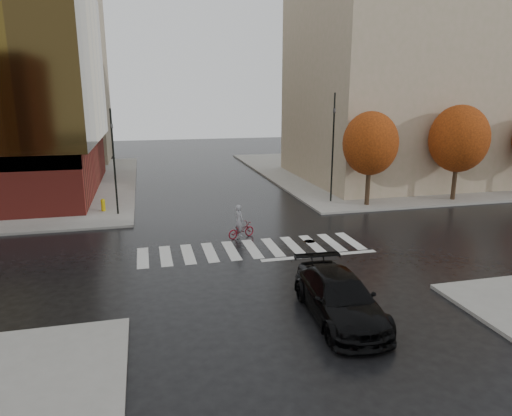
{
  "coord_description": "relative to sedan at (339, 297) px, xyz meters",
  "views": [
    {
      "loc": [
        -5.17,
        -21.2,
        7.79
      ],
      "look_at": [
        0.36,
        1.15,
        2.0
      ],
      "focal_mm": 32.0,
      "sensor_mm": 36.0,
      "label": 1
    }
  ],
  "objects": [
    {
      "name": "sedan",
      "position": [
        0.0,
        0.0,
        0.0
      ],
      "size": [
        2.48,
        5.54,
        1.58
      ],
      "primitive_type": "imported",
      "rotation": [
        0.0,
        0.0,
        -0.05
      ],
      "color": "black",
      "rests_on": "ground"
    },
    {
      "name": "tree_ne_a",
      "position": [
        8.73,
        14.88,
        3.67
      ],
      "size": [
        3.8,
        3.8,
        6.5
      ],
      "color": "black",
      "rests_on": "sidewalk_ne"
    },
    {
      "name": "cyclist",
      "position": [
        -1.46,
        9.98,
        -0.15
      ],
      "size": [
        1.75,
        1.17,
        1.89
      ],
      "rotation": [
        0.0,
        0.0,
        1.97
      ],
      "color": "maroon",
      "rests_on": "ground"
    },
    {
      "name": "traffic_light_nw",
      "position": [
        -8.29,
        16.48,
        3.15
      ],
      "size": [
        0.19,
        0.16,
        6.75
      ],
      "rotation": [
        0.0,
        0.0,
        -1.74
      ],
      "color": "black",
      "rests_on": "sidewalk_nw"
    },
    {
      "name": "manhole",
      "position": [
        2.02,
        8.41,
        -0.78
      ],
      "size": [
        0.78,
        0.78,
        0.01
      ],
      "primitive_type": "cylinder",
      "rotation": [
        0.0,
        0.0,
        -0.36
      ],
      "color": "#4D371B",
      "rests_on": "ground"
    },
    {
      "name": "crosswalk",
      "position": [
        -1.27,
        7.98,
        -0.78
      ],
      "size": [
        12.0,
        3.0,
        0.01
      ],
      "primitive_type": "cube",
      "color": "silver",
      "rests_on": "ground"
    },
    {
      "name": "building_nw_far",
      "position": [
        -17.27,
        44.48,
        9.36
      ],
      "size": [
        14.0,
        12.0,
        20.0
      ],
      "primitive_type": "cube",
      "color": "tan",
      "rests_on": "sidewalk_nw"
    },
    {
      "name": "fire_hydrant",
      "position": [
        -9.26,
        17.48,
        -0.18
      ],
      "size": [
        0.3,
        0.3,
        0.84
      ],
      "color": "#BB9F0B",
      "rests_on": "sidewalk_nw"
    },
    {
      "name": "tree_ne_b",
      "position": [
        15.73,
        14.88,
        3.83
      ],
      "size": [
        4.2,
        4.2,
        6.89
      ],
      "color": "black",
      "rests_on": "sidewalk_ne"
    },
    {
      "name": "traffic_light_ne",
      "position": [
        6.67,
        16.48,
        3.8
      ],
      "size": [
        0.17,
        0.2,
        7.71
      ],
      "rotation": [
        0.0,
        0.0,
        3.06
      ],
      "color": "black",
      "rests_on": "sidewalk_ne"
    },
    {
      "name": "ground",
      "position": [
        -1.27,
        7.48,
        -0.79
      ],
      "size": [
        120.0,
        120.0,
        0.0
      ],
      "primitive_type": "plane",
      "color": "black",
      "rests_on": "ground"
    },
    {
      "name": "sidewalk_ne",
      "position": [
        19.73,
        28.48,
        -0.71
      ],
      "size": [
        30.0,
        30.0,
        0.15
      ],
      "primitive_type": "cube",
      "color": "gray",
      "rests_on": "ground"
    },
    {
      "name": "building_ne_tan",
      "position": [
        15.73,
        24.48,
        8.36
      ],
      "size": [
        16.0,
        16.0,
        18.0
      ],
      "primitive_type": "cube",
      "color": "tan",
      "rests_on": "sidewalk_ne"
    }
  ]
}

